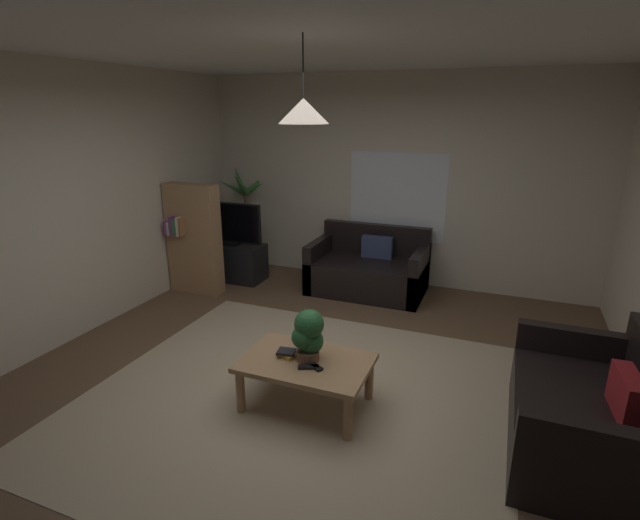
# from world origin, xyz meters

# --- Properties ---
(floor) EXTENTS (5.19, 5.75, 0.02)m
(floor) POSITION_xyz_m (0.00, 0.00, -0.01)
(floor) COLOR brown
(floor) RESTS_ON ground
(rug) EXTENTS (3.37, 3.16, 0.01)m
(rug) POSITION_xyz_m (0.00, -0.20, 0.00)
(rug) COLOR tan
(rug) RESTS_ON ground
(wall_back) EXTENTS (5.31, 0.06, 2.73)m
(wall_back) POSITION_xyz_m (0.00, 2.90, 1.37)
(wall_back) COLOR beige
(wall_back) RESTS_ON ground
(wall_left) EXTENTS (0.06, 5.75, 2.73)m
(wall_left) POSITION_xyz_m (-2.62, 0.00, 1.37)
(wall_left) COLOR beige
(wall_left) RESTS_ON ground
(ceiling) EXTENTS (5.19, 5.75, 0.02)m
(ceiling) POSITION_xyz_m (0.00, 0.00, 2.74)
(ceiling) COLOR white
(window_pane) EXTENTS (1.28, 0.01, 1.16)m
(window_pane) POSITION_xyz_m (0.06, 2.87, 1.17)
(window_pane) COLOR white
(couch_under_window) EXTENTS (1.45, 0.88, 0.82)m
(couch_under_window) POSITION_xyz_m (-0.15, 2.37, 0.27)
(couch_under_window) COLOR black
(couch_under_window) RESTS_ON ground
(couch_right_side) EXTENTS (0.88, 1.40, 0.82)m
(couch_right_side) POSITION_xyz_m (2.09, -0.05, 0.27)
(couch_right_side) COLOR black
(couch_right_side) RESTS_ON ground
(coffee_table) EXTENTS (1.00, 0.66, 0.40)m
(coffee_table) POSITION_xyz_m (0.10, -0.25, 0.34)
(coffee_table) COLOR #A87F56
(coffee_table) RESTS_ON ground
(book_on_table_0) EXTENTS (0.17, 0.13, 0.03)m
(book_on_table_0) POSITION_xyz_m (-0.07, -0.25, 0.42)
(book_on_table_0) COLOR gold
(book_on_table_0) RESTS_ON coffee_table
(book_on_table_1) EXTENTS (0.16, 0.13, 0.02)m
(book_on_table_1) POSITION_xyz_m (-0.07, -0.25, 0.44)
(book_on_table_1) COLOR black
(book_on_table_1) RESTS_ON coffee_table
(remote_on_table_0) EXTENTS (0.17, 0.11, 0.02)m
(remote_on_table_0) POSITION_xyz_m (0.17, -0.35, 0.41)
(remote_on_table_0) COLOR black
(remote_on_table_0) RESTS_ON coffee_table
(remote_on_table_1) EXTENTS (0.16, 0.12, 0.02)m
(remote_on_table_1) POSITION_xyz_m (0.20, -0.32, 0.41)
(remote_on_table_1) COLOR black
(remote_on_table_1) RESTS_ON coffee_table
(potted_plant_on_table) EXTENTS (0.24, 0.25, 0.41)m
(potted_plant_on_table) POSITION_xyz_m (0.11, -0.22, 0.61)
(potted_plant_on_table) COLOR brown
(potted_plant_on_table) RESTS_ON coffee_table
(tv_stand) EXTENTS (0.90, 0.44, 0.50)m
(tv_stand) POSITION_xyz_m (-2.04, 2.12, 0.25)
(tv_stand) COLOR black
(tv_stand) RESTS_ON ground
(tv) EXTENTS (0.95, 0.16, 0.58)m
(tv) POSITION_xyz_m (-2.04, 2.10, 0.80)
(tv) COLOR black
(tv) RESTS_ON tv_stand
(potted_palm_corner) EXTENTS (0.73, 0.98, 1.52)m
(potted_palm_corner) POSITION_xyz_m (-2.07, 2.60, 0.64)
(potted_palm_corner) COLOR beige
(potted_palm_corner) RESTS_ON ground
(bookshelf_corner) EXTENTS (0.70, 0.31, 1.40)m
(bookshelf_corner) POSITION_xyz_m (-2.23, 1.54, 0.71)
(bookshelf_corner) COLOR #A87F56
(bookshelf_corner) RESTS_ON ground
(pendant_lamp) EXTENTS (0.34, 0.34, 0.56)m
(pendant_lamp) POSITION_xyz_m (0.10, -0.25, 2.26)
(pendant_lamp) COLOR black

